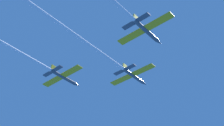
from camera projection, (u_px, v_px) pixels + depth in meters
jet_lead at (97, 50)px, 77.42m from camera, size 15.34×52.90×2.54m
jet_left_wing at (11, 47)px, 75.11m from camera, size 15.34×57.63×2.54m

